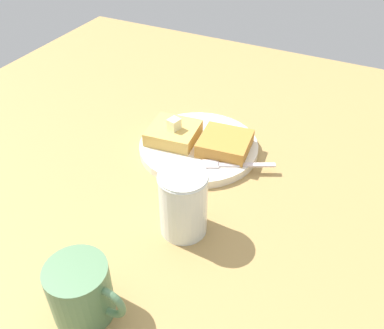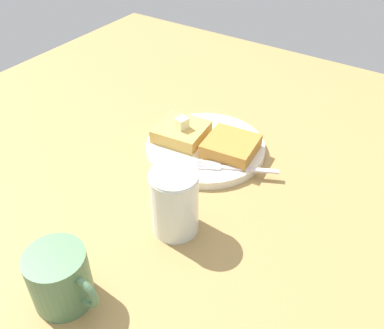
% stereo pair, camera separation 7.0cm
% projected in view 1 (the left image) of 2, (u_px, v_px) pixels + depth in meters
% --- Properties ---
extents(table_surface, '(1.13, 1.13, 0.03)m').
position_uv_depth(table_surface, '(169.00, 164.00, 0.79)').
color(table_surface, '#A07E47').
rests_on(table_surface, ground).
extents(plate, '(0.22, 0.22, 0.02)m').
position_uv_depth(plate, '(199.00, 146.00, 0.80)').
color(plate, silver).
rests_on(plate, table_surface).
extents(toast_slice_left, '(0.10, 0.10, 0.03)m').
position_uv_depth(toast_slice_left, '(173.00, 133.00, 0.80)').
color(toast_slice_left, tan).
rests_on(toast_slice_left, plate).
extents(toast_slice_middle, '(0.10, 0.10, 0.03)m').
position_uv_depth(toast_slice_middle, '(225.00, 143.00, 0.78)').
color(toast_slice_middle, '#B17932').
rests_on(toast_slice_middle, plate).
extents(butter_pat_primary, '(0.02, 0.03, 0.02)m').
position_uv_depth(butter_pat_primary, '(174.00, 124.00, 0.78)').
color(butter_pat_primary, '#EFEAB0').
rests_on(butter_pat_primary, toast_slice_left).
extents(fork, '(0.15, 0.08, 0.00)m').
position_uv_depth(fork, '(224.00, 165.00, 0.74)').
color(fork, silver).
rests_on(fork, plate).
extents(syrup_jar, '(0.07, 0.07, 0.11)m').
position_uv_depth(syrup_jar, '(183.00, 205.00, 0.62)').
color(syrup_jar, '#582A08').
rests_on(syrup_jar, table_surface).
extents(coffee_mug, '(0.10, 0.08, 0.08)m').
position_uv_depth(coffee_mug, '(82.00, 291.00, 0.51)').
color(coffee_mug, '#537B53').
rests_on(coffee_mug, table_surface).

